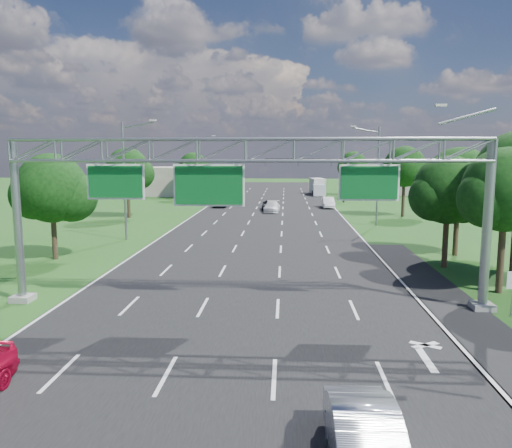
# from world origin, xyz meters

# --- Properties ---
(ground) EXTENTS (220.00, 220.00, 0.00)m
(ground) POSITION_xyz_m (0.00, 30.00, 0.00)
(ground) COLOR #1E5118
(ground) RESTS_ON ground
(road) EXTENTS (18.00, 180.00, 0.02)m
(road) POSITION_xyz_m (0.00, 30.00, 0.00)
(road) COLOR black
(road) RESTS_ON ground
(road_flare) EXTENTS (3.00, 30.00, 0.02)m
(road_flare) POSITION_xyz_m (10.20, 14.00, 0.00)
(road_flare) COLOR black
(road_flare) RESTS_ON ground
(sign_gantry) EXTENTS (23.50, 1.00, 9.56)m
(sign_gantry) POSITION_xyz_m (0.33, 12.00, 6.89)
(sign_gantry) COLOR gray
(sign_gantry) RESTS_ON ground
(traffic_signal) EXTENTS (12.21, 0.24, 7.00)m
(traffic_signal) POSITION_xyz_m (7.48, 65.00, 5.17)
(traffic_signal) COLOR black
(traffic_signal) RESTS_ON ground
(streetlight_l_near) EXTENTS (2.97, 0.22, 10.16)m
(streetlight_l_near) POSITION_xyz_m (-11.30, 30.00, 5.58)
(streetlight_l_near) COLOR gray
(streetlight_l_near) RESTS_ON ground
(streetlight_l_far) EXTENTS (2.97, 0.22, 10.16)m
(streetlight_l_far) POSITION_xyz_m (-11.30, 65.00, 5.58)
(streetlight_l_far) COLOR gray
(streetlight_l_far) RESTS_ON ground
(streetlight_r_mid) EXTENTS (2.97, 0.22, 10.16)m
(streetlight_r_mid) POSITION_xyz_m (11.30, 40.00, 5.58)
(streetlight_r_mid) COLOR gray
(streetlight_r_mid) RESTS_ON ground
(tree_cluster_right) EXTENTS (9.91, 14.60, 8.68)m
(tree_cluster_right) POSITION_xyz_m (14.80, 19.19, 5.31)
(tree_cluster_right) COLOR #2D2116
(tree_cluster_right) RESTS_ON ground
(tree_verge_la) EXTENTS (5.76, 4.80, 7.40)m
(tree_verge_la) POSITION_xyz_m (-13.92, 22.04, 4.76)
(tree_verge_la) COLOR #2D2116
(tree_verge_la) RESTS_ON ground
(tree_verge_lb) EXTENTS (5.76, 4.80, 8.06)m
(tree_verge_lb) POSITION_xyz_m (-15.92, 45.04, 5.41)
(tree_verge_lb) COLOR #2D2116
(tree_verge_lb) RESTS_ON ground
(tree_verge_lc) EXTENTS (5.76, 4.80, 7.62)m
(tree_verge_lc) POSITION_xyz_m (-12.92, 70.04, 4.98)
(tree_verge_lc) COLOR #2D2116
(tree_verge_lc) RESTS_ON ground
(tree_verge_rd) EXTENTS (5.76, 4.80, 8.28)m
(tree_verge_rd) POSITION_xyz_m (16.08, 48.04, 5.63)
(tree_verge_rd) COLOR #2D2116
(tree_verge_rd) RESTS_ON ground
(tree_verge_re) EXTENTS (5.76, 4.80, 7.84)m
(tree_verge_re) POSITION_xyz_m (14.08, 78.04, 5.20)
(tree_verge_re) COLOR #2D2116
(tree_verge_re) RESTS_ON ground
(building_left) EXTENTS (14.00, 10.00, 5.00)m
(building_left) POSITION_xyz_m (-22.00, 78.00, 2.50)
(building_left) COLOR gray
(building_left) RESTS_ON ground
(building_right) EXTENTS (12.00, 9.00, 4.00)m
(building_right) POSITION_xyz_m (24.00, 82.00, 2.00)
(building_right) COLOR gray
(building_right) RESTS_ON ground
(silver_sedan) EXTENTS (1.69, 4.59, 1.50)m
(silver_sedan) POSITION_xyz_m (4.02, -0.76, 0.75)
(silver_sedan) COLOR silver
(silver_sedan) RESTS_ON ground
(car_queue_a) EXTENTS (2.11, 4.73, 1.35)m
(car_queue_a) POSITION_xyz_m (0.42, 51.74, 0.67)
(car_queue_a) COLOR silver
(car_queue_a) RESTS_ON ground
(car_queue_b) EXTENTS (2.15, 4.51, 1.24)m
(car_queue_b) POSITION_xyz_m (0.09, 54.30, 0.62)
(car_queue_b) COLOR black
(car_queue_b) RESTS_ON ground
(car_queue_c) EXTENTS (2.45, 4.80, 1.56)m
(car_queue_c) POSITION_xyz_m (-6.71, 57.46, 0.78)
(car_queue_c) COLOR black
(car_queue_c) RESTS_ON ground
(car_queue_d) EXTENTS (1.57, 4.44, 1.46)m
(car_queue_d) POSITION_xyz_m (8.00, 57.06, 0.73)
(car_queue_d) COLOR white
(car_queue_d) RESTS_ON ground
(box_truck) EXTENTS (2.81, 7.87, 2.90)m
(box_truck) POSITION_xyz_m (8.00, 80.15, 1.39)
(box_truck) COLOR beige
(box_truck) RESTS_ON ground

